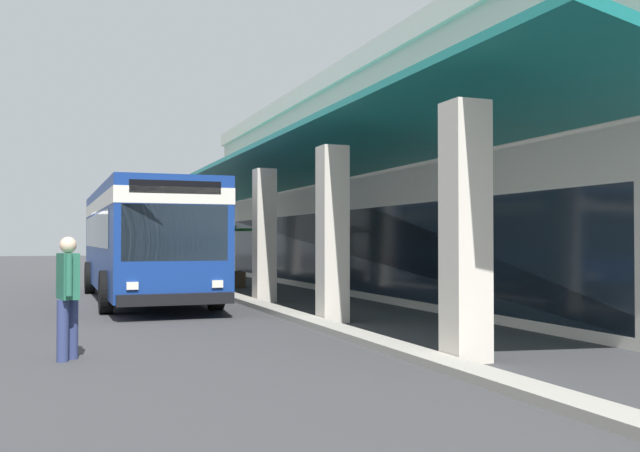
# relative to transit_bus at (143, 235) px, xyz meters

# --- Properties ---
(ground) EXTENTS (120.00, 120.00, 0.00)m
(ground) POSITION_rel_transit_bus_xyz_m (-1.01, 7.41, -1.85)
(ground) COLOR #38383A
(curb_strip) EXTENTS (36.75, 0.50, 0.12)m
(curb_strip) POSITION_rel_transit_bus_xyz_m (-0.65, 2.50, -1.79)
(curb_strip) COLOR #9E998E
(curb_strip) RESTS_ON ground
(plaza_building) EXTENTS (30.93, 15.83, 7.23)m
(plaza_building) POSITION_rel_transit_bus_xyz_m (-0.65, 12.12, 1.76)
(plaza_building) COLOR beige
(plaza_building) RESTS_ON ground
(transit_bus) EXTENTS (11.23, 2.91, 3.34)m
(transit_bus) POSITION_rel_transit_bus_xyz_m (0.00, 0.00, 0.00)
(transit_bus) COLOR navy
(transit_bus) RESTS_ON ground
(pedestrian) EXTENTS (0.70, 0.31, 1.74)m
(pedestrian) POSITION_rel_transit_bus_xyz_m (10.08, -2.18, -0.87)
(pedestrian) COLOR navy
(pedestrian) RESTS_ON ground
(potted_palm) EXTENTS (1.68, 2.01, 2.26)m
(potted_palm) POSITION_rel_transit_bus_xyz_m (-4.47, 3.64, -1.21)
(potted_palm) COLOR brown
(potted_palm) RESTS_ON ground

